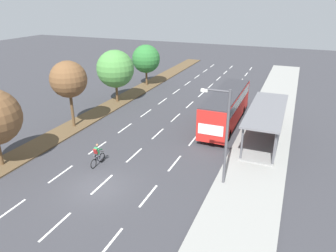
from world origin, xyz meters
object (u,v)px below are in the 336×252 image
object	(u,v)px
median_tree_fourth	(146,59)
streetlight	(224,131)
bus_shelter	(269,122)
bus	(226,105)
median_tree_third	(115,69)
median_tree_second	(69,79)
cyclist	(97,155)

from	to	relation	value
median_tree_fourth	streetlight	size ratio (longest dim) A/B	0.87
bus_shelter	bus	size ratio (longest dim) A/B	0.88
bus_shelter	median_tree_third	world-z (taller)	median_tree_third
bus	median_tree_second	xyz separation A→B (m)	(-13.50, -6.19, 2.67)
bus_shelter	median_tree_second	world-z (taller)	median_tree_second
median_tree_fourth	median_tree_second	bearing A→B (deg)	-89.14
median_tree_third	median_tree_fourth	size ratio (longest dim) A/B	1.09
streetlight	bus_shelter	bearing A→B (deg)	75.62
bus_shelter	median_tree_second	size ratio (longest dim) A/B	1.57
median_tree_third	streetlight	world-z (taller)	streetlight
cyclist	median_tree_fourth	world-z (taller)	median_tree_fourth
median_tree_second	bus	bearing A→B (deg)	24.64
median_tree_fourth	bus	bearing A→B (deg)	-37.27
bus_shelter	median_tree_fourth	bearing A→B (deg)	144.44
median_tree_second	bus_shelter	bearing A→B (deg)	11.97
bus_shelter	median_tree_third	xyz separation A→B (m)	(-17.89, 4.56, 2.19)
median_tree_second	median_tree_third	xyz separation A→B (m)	(-0.11, 8.33, -0.68)
median_tree_third	bus	bearing A→B (deg)	-8.91
median_tree_third	median_tree_fourth	bearing A→B (deg)	90.97
bus	median_tree_fourth	world-z (taller)	median_tree_fourth
cyclist	streetlight	xyz separation A→B (m)	(9.21, 1.00, 3.10)
bus_shelter	bus	world-z (taller)	bus
bus	cyclist	size ratio (longest dim) A/B	6.20
bus	median_tree_third	bearing A→B (deg)	171.09
bus	streetlight	world-z (taller)	streetlight
cyclist	median_tree_third	world-z (taller)	median_tree_third
bus	bus_shelter	bearing A→B (deg)	-29.54
cyclist	streetlight	bearing A→B (deg)	6.19
median_tree_second	median_tree_third	world-z (taller)	median_tree_second
median_tree_second	median_tree_fourth	xyz separation A→B (m)	(-0.25, 16.66, -0.93)
median_tree_second	streetlight	xyz separation A→B (m)	(15.67, -4.46, -0.85)
median_tree_third	median_tree_fourth	xyz separation A→B (m)	(-0.14, 8.33, -0.25)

